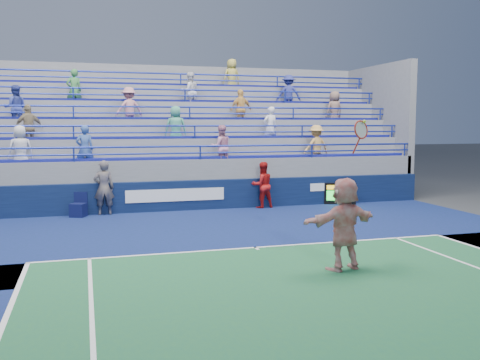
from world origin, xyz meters
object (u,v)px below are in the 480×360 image
object	(u,v)px
tennis_player	(344,224)
serve_speed_board	(340,194)
judge_chair	(78,209)
ball_girl	(262,185)
line_judge	(104,188)

from	to	relation	value
tennis_player	serve_speed_board	bearing A→B (deg)	63.66
serve_speed_board	judge_chair	size ratio (longest dim) A/B	1.45
serve_speed_board	tennis_player	xyz separation A→B (m)	(-4.28, -8.65, 0.59)
judge_chair	ball_girl	size ratio (longest dim) A/B	0.48
serve_speed_board	judge_chair	bearing A→B (deg)	-179.50
judge_chair	line_judge	world-z (taller)	line_judge
judge_chair	tennis_player	distance (m)	10.27
serve_speed_board	ball_girl	xyz separation A→B (m)	(-3.23, 0.05, 0.44)
serve_speed_board	tennis_player	distance (m)	9.67
tennis_player	line_judge	size ratio (longest dim) A/B	1.70
serve_speed_board	ball_girl	distance (m)	3.26
tennis_player	ball_girl	world-z (taller)	tennis_player
tennis_player	ball_girl	bearing A→B (deg)	83.07
judge_chair	line_judge	distance (m)	1.12
judge_chair	ball_girl	bearing A→B (deg)	1.12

